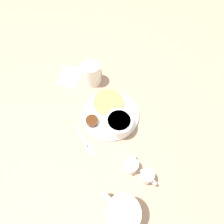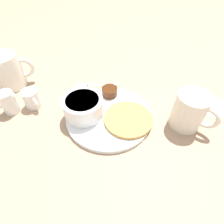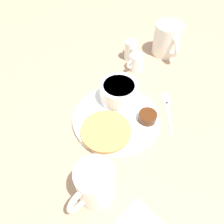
{
  "view_description": "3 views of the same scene",
  "coord_description": "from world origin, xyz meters",
  "px_view_note": "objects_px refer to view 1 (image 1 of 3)",
  "views": [
    {
      "loc": [
        -0.35,
        0.04,
        0.62
      ],
      "look_at": [
        -0.01,
        -0.01,
        0.04
      ],
      "focal_mm": 28.0,
      "sensor_mm": 36.0,
      "label": 1
    },
    {
      "loc": [
        0.13,
        -0.29,
        0.36
      ],
      "look_at": [
        0.01,
        -0.0,
        0.03
      ],
      "focal_mm": 28.0,
      "sensor_mm": 36.0,
      "label": 2
    },
    {
      "loc": [
        0.32,
        0.16,
        0.47
      ],
      "look_at": [
        0.01,
        -0.01,
        0.04
      ],
      "focal_mm": 35.0,
      "sensor_mm": 36.0,
      "label": 3
    }
  ],
  "objects_px": {
    "plate": "(110,114)",
    "creamer_pitcher_far": "(147,177)",
    "bowl": "(119,123)",
    "creamer_pitcher_near": "(131,166)",
    "fork": "(85,142)",
    "second_mug": "(122,212)",
    "coffee_mug": "(92,73)"
  },
  "relations": [
    {
      "from": "second_mug",
      "to": "plate",
      "type": "bearing_deg",
      "value": -2.24
    },
    {
      "from": "creamer_pitcher_near",
      "to": "second_mug",
      "type": "bearing_deg",
      "value": 157.08
    },
    {
      "from": "coffee_mug",
      "to": "fork",
      "type": "height_order",
      "value": "coffee_mug"
    },
    {
      "from": "creamer_pitcher_far",
      "to": "fork",
      "type": "bearing_deg",
      "value": 50.67
    },
    {
      "from": "fork",
      "to": "second_mug",
      "type": "distance_m",
      "value": 0.27
    },
    {
      "from": "bowl",
      "to": "second_mug",
      "type": "xyz_separation_m",
      "value": [
        -0.29,
        0.04,
        0.01
      ]
    },
    {
      "from": "plate",
      "to": "second_mug",
      "type": "relative_size",
      "value": 2.05
    },
    {
      "from": "plate",
      "to": "bowl",
      "type": "xyz_separation_m",
      "value": [
        -0.06,
        -0.02,
        0.03
      ]
    },
    {
      "from": "bowl",
      "to": "fork",
      "type": "xyz_separation_m",
      "value": [
        -0.04,
        0.13,
        -0.04
      ]
    },
    {
      "from": "coffee_mug",
      "to": "creamer_pitcher_near",
      "type": "relative_size",
      "value": 1.76
    },
    {
      "from": "creamer_pitcher_near",
      "to": "creamer_pitcher_far",
      "type": "relative_size",
      "value": 0.93
    },
    {
      "from": "creamer_pitcher_near",
      "to": "bowl",
      "type": "bearing_deg",
      "value": 6.07
    },
    {
      "from": "plate",
      "to": "creamer_pitcher_far",
      "type": "xyz_separation_m",
      "value": [
        -0.26,
        -0.08,
        0.03
      ]
    },
    {
      "from": "plate",
      "to": "bowl",
      "type": "distance_m",
      "value": 0.07
    },
    {
      "from": "bowl",
      "to": "coffee_mug",
      "type": "distance_m",
      "value": 0.27
    },
    {
      "from": "plate",
      "to": "fork",
      "type": "relative_size",
      "value": 1.71
    },
    {
      "from": "coffee_mug",
      "to": "second_mug",
      "type": "xyz_separation_m",
      "value": [
        -0.54,
        -0.04,
        0.0
      ]
    },
    {
      "from": "creamer_pitcher_near",
      "to": "fork",
      "type": "xyz_separation_m",
      "value": [
        0.11,
        0.15,
        -0.03
      ]
    },
    {
      "from": "creamer_pitcher_far",
      "to": "fork",
      "type": "height_order",
      "value": "creamer_pitcher_far"
    },
    {
      "from": "creamer_pitcher_near",
      "to": "plate",
      "type": "bearing_deg",
      "value": 10.61
    },
    {
      "from": "second_mug",
      "to": "fork",
      "type": "bearing_deg",
      "value": 21.32
    },
    {
      "from": "plate",
      "to": "creamer_pitcher_far",
      "type": "bearing_deg",
      "value": -162.49
    },
    {
      "from": "creamer_pitcher_far",
      "to": "fork",
      "type": "distance_m",
      "value": 0.25
    },
    {
      "from": "bowl",
      "to": "creamer_pitcher_far",
      "type": "xyz_separation_m",
      "value": [
        -0.2,
        -0.06,
        -0.01
      ]
    },
    {
      "from": "creamer_pitcher_near",
      "to": "creamer_pitcher_far",
      "type": "distance_m",
      "value": 0.06
    },
    {
      "from": "coffee_mug",
      "to": "second_mug",
      "type": "distance_m",
      "value": 0.54
    },
    {
      "from": "creamer_pitcher_far",
      "to": "bowl",
      "type": "bearing_deg",
      "value": 16.22
    },
    {
      "from": "fork",
      "to": "second_mug",
      "type": "relative_size",
      "value": 1.2
    },
    {
      "from": "plate",
      "to": "creamer_pitcher_far",
      "type": "distance_m",
      "value": 0.28
    },
    {
      "from": "creamer_pitcher_far",
      "to": "fork",
      "type": "relative_size",
      "value": 0.5
    },
    {
      "from": "bowl",
      "to": "creamer_pitcher_near",
      "type": "height_order",
      "value": "bowl"
    },
    {
      "from": "bowl",
      "to": "creamer_pitcher_near",
      "type": "relative_size",
      "value": 1.66
    }
  ]
}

